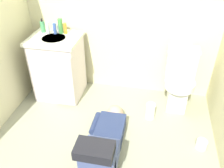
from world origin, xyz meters
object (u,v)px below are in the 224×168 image
at_px(bottle_green, 61,26).
at_px(paper_towel_roll, 150,111).
at_px(bottle_blue, 55,29).
at_px(tissue_box, 181,44).
at_px(toilet_paper_roll, 201,144).
at_px(faucet, 58,29).
at_px(vanity_cabinet, 59,67).
at_px(bottle_white, 48,28).
at_px(person_plumber, 105,141).
at_px(bottle_amber, 65,29).
at_px(toilet, 179,80).
at_px(soap_dispenser, 43,27).

xyz_separation_m(bottle_green, paper_towel_roll, (1.17, -0.40, -0.81)).
bearing_deg(bottle_blue, tissue_box, 1.89).
bearing_deg(bottle_blue, toilet_paper_roll, -21.89).
bearing_deg(bottle_green, faucet, 168.82).
bearing_deg(faucet, vanity_cabinet, -88.69).
bearing_deg(bottle_white, person_plumber, -46.92).
distance_m(person_plumber, bottle_green, 1.47).
bearing_deg(bottle_amber, paper_towel_roll, -19.24).
relative_size(faucet, bottle_green, 0.56).
distance_m(toilet, bottle_white, 1.70).
distance_m(soap_dispenser, bottle_blue, 0.17).
bearing_deg(soap_dispenser, paper_towel_roll, -15.35).
bearing_deg(toilet_paper_roll, bottle_amber, 155.88).
distance_m(faucet, person_plumber, 1.48).
bearing_deg(toilet, bottle_blue, 178.46).
bearing_deg(tissue_box, vanity_cabinet, -174.09).
relative_size(faucet, tissue_box, 0.45).
bearing_deg(bottle_blue, bottle_amber, 13.40).
height_order(person_plumber, tissue_box, tissue_box).
bearing_deg(bottle_white, bottle_blue, 6.40).
distance_m(vanity_cabinet, bottle_green, 0.51).
bearing_deg(person_plumber, bottle_green, 126.78).
relative_size(vanity_cabinet, soap_dispenser, 4.94).
xyz_separation_m(toilet, soap_dispenser, (-1.70, 0.07, 0.52)).
relative_size(vanity_cabinet, bottle_white, 5.88).
xyz_separation_m(bottle_green, bottle_amber, (0.06, -0.01, -0.03)).
xyz_separation_m(bottle_white, bottle_green, (0.15, 0.05, 0.02)).
relative_size(bottle_amber, paper_towel_roll, 0.64).
bearing_deg(toilet_paper_roll, tissue_box, 111.26).
bearing_deg(person_plumber, toilet_paper_roll, 15.52).
distance_m(vanity_cabinet, bottle_blue, 0.48).
bearing_deg(tissue_box, bottle_amber, -179.14).
height_order(vanity_cabinet, bottle_amber, bottle_amber).
bearing_deg(vanity_cabinet, bottle_green, 76.35).
xyz_separation_m(vanity_cabinet, bottle_blue, (-0.03, 0.10, 0.47)).
bearing_deg(toilet_paper_roll, toilet, 110.54).
bearing_deg(paper_towel_roll, vanity_cabinet, 167.91).
relative_size(vanity_cabinet, tissue_box, 3.73).
distance_m(toilet, soap_dispenser, 1.78).
distance_m(person_plumber, toilet_paper_roll, 1.01).
bearing_deg(tissue_box, bottle_blue, -178.11).
xyz_separation_m(faucet, paper_towel_roll, (1.21, -0.40, -0.77)).
relative_size(faucet, toilet_paper_roll, 0.91).
bearing_deg(bottle_green, toilet_paper_roll, -23.62).
bearing_deg(toilet_paper_roll, bottle_green, 156.38).
bearing_deg(bottle_blue, person_plumber, -50.03).
height_order(toilet, person_plumber, toilet).
xyz_separation_m(vanity_cabinet, bottle_white, (-0.11, 0.09, 0.47)).
distance_m(person_plumber, paper_towel_roll, 0.75).
bearing_deg(person_plumber, tissue_box, 57.34).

